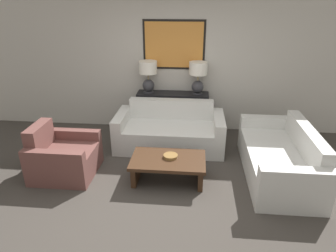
% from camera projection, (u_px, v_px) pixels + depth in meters
% --- Properties ---
extents(ground_plane, '(20.00, 20.00, 0.00)m').
position_uv_depth(ground_plane, '(160.00, 195.00, 4.16)').
color(ground_plane, '#3D3833').
extents(back_wall, '(7.87, 0.12, 2.65)m').
position_uv_depth(back_wall, '(174.00, 64.00, 5.86)').
color(back_wall, beige).
rests_on(back_wall, ground_plane).
extents(console_table, '(1.39, 0.37, 0.81)m').
position_uv_depth(console_table, '(173.00, 113.00, 5.99)').
color(console_table, black).
rests_on(console_table, ground_plane).
extents(table_lamp_left, '(0.34, 0.34, 0.61)m').
position_uv_depth(table_lamp_left, '(148.00, 74.00, 5.72)').
color(table_lamp_left, '#333338').
rests_on(table_lamp_left, console_table).
extents(table_lamp_right, '(0.34, 0.34, 0.61)m').
position_uv_depth(table_lamp_right, '(198.00, 75.00, 5.64)').
color(table_lamp_right, '#333338').
rests_on(table_lamp_right, console_table).
extents(couch_by_back_wall, '(1.92, 0.92, 0.79)m').
position_uv_depth(couch_by_back_wall, '(170.00, 132.00, 5.44)').
color(couch_by_back_wall, silver).
rests_on(couch_by_back_wall, ground_plane).
extents(couch_by_side, '(0.92, 1.92, 0.79)m').
position_uv_depth(couch_by_side, '(280.00, 159.00, 4.54)').
color(couch_by_side, silver).
rests_on(couch_by_side, ground_plane).
extents(coffee_table, '(1.09, 0.66, 0.37)m').
position_uv_depth(coffee_table, '(168.00, 164.00, 4.41)').
color(coffee_table, '#3D2616').
rests_on(coffee_table, ground_plane).
extents(decorative_bowl, '(0.21, 0.21, 0.04)m').
position_uv_depth(decorative_bowl, '(171.00, 156.00, 4.39)').
color(decorative_bowl, olive).
rests_on(decorative_bowl, coffee_table).
extents(armchair_near_back_wall, '(0.90, 0.88, 0.80)m').
position_uv_depth(armchair_near_back_wall, '(63.00, 157.00, 4.59)').
color(armchair_near_back_wall, brown).
rests_on(armchair_near_back_wall, ground_plane).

